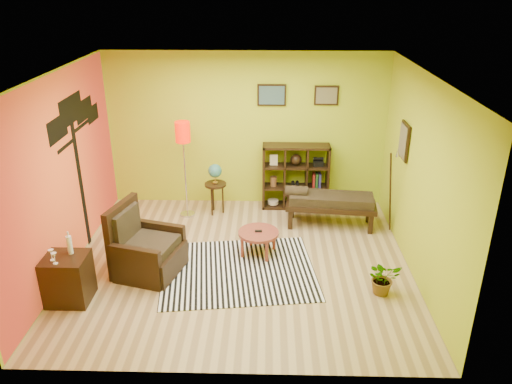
{
  "coord_description": "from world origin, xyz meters",
  "views": [
    {
      "loc": [
        0.41,
        -6.41,
        3.97
      ],
      "look_at": [
        0.23,
        0.28,
        1.05
      ],
      "focal_mm": 35.0,
      "sensor_mm": 36.0,
      "label": 1
    }
  ],
  "objects_px": {
    "armchair": "(145,252)",
    "globe_table": "(215,176)",
    "side_cabinet": "(68,278)",
    "potted_plant": "(383,281)",
    "cube_shelf": "(296,177)",
    "bench": "(328,201)",
    "coffee_table": "(258,235)",
    "floor_lamp": "(183,141)"
  },
  "relations": [
    {
      "from": "floor_lamp",
      "to": "bench",
      "type": "relative_size",
      "value": 1.1
    },
    {
      "from": "side_cabinet",
      "to": "cube_shelf",
      "type": "height_order",
      "value": "cube_shelf"
    },
    {
      "from": "side_cabinet",
      "to": "bench",
      "type": "bearing_deg",
      "value": 31.84
    },
    {
      "from": "cube_shelf",
      "to": "armchair",
      "type": "bearing_deg",
      "value": -135.11
    },
    {
      "from": "cube_shelf",
      "to": "bench",
      "type": "relative_size",
      "value": 0.77
    },
    {
      "from": "side_cabinet",
      "to": "coffee_table",
      "type": "bearing_deg",
      "value": 27.11
    },
    {
      "from": "armchair",
      "to": "side_cabinet",
      "type": "bearing_deg",
      "value": -139.26
    },
    {
      "from": "armchair",
      "to": "side_cabinet",
      "type": "relative_size",
      "value": 1.08
    },
    {
      "from": "cube_shelf",
      "to": "potted_plant",
      "type": "relative_size",
      "value": 2.51
    },
    {
      "from": "globe_table",
      "to": "cube_shelf",
      "type": "relative_size",
      "value": 0.78
    },
    {
      "from": "bench",
      "to": "potted_plant",
      "type": "xyz_separation_m",
      "value": [
        0.54,
        -1.99,
        -0.26
      ]
    },
    {
      "from": "globe_table",
      "to": "bench",
      "type": "height_order",
      "value": "globe_table"
    },
    {
      "from": "coffee_table",
      "to": "cube_shelf",
      "type": "relative_size",
      "value": 0.52
    },
    {
      "from": "cube_shelf",
      "to": "potted_plant",
      "type": "height_order",
      "value": "cube_shelf"
    },
    {
      "from": "coffee_table",
      "to": "globe_table",
      "type": "relative_size",
      "value": 0.66
    },
    {
      "from": "coffee_table",
      "to": "floor_lamp",
      "type": "xyz_separation_m",
      "value": [
        -1.31,
        1.32,
        1.07
      ]
    },
    {
      "from": "armchair",
      "to": "cube_shelf",
      "type": "relative_size",
      "value": 0.87
    },
    {
      "from": "coffee_table",
      "to": "globe_table",
      "type": "height_order",
      "value": "globe_table"
    },
    {
      "from": "side_cabinet",
      "to": "potted_plant",
      "type": "relative_size",
      "value": 2.02
    },
    {
      "from": "cube_shelf",
      "to": "side_cabinet",
      "type": "bearing_deg",
      "value": -136.18
    },
    {
      "from": "armchair",
      "to": "potted_plant",
      "type": "relative_size",
      "value": 2.19
    },
    {
      "from": "side_cabinet",
      "to": "globe_table",
      "type": "bearing_deg",
      "value": 58.18
    },
    {
      "from": "side_cabinet",
      "to": "globe_table",
      "type": "relative_size",
      "value": 1.03
    },
    {
      "from": "coffee_table",
      "to": "bench",
      "type": "distance_m",
      "value": 1.54
    },
    {
      "from": "armchair",
      "to": "globe_table",
      "type": "xyz_separation_m",
      "value": [
        0.83,
        1.96,
        0.39
      ]
    },
    {
      "from": "cube_shelf",
      "to": "bench",
      "type": "height_order",
      "value": "cube_shelf"
    },
    {
      "from": "coffee_table",
      "to": "cube_shelf",
      "type": "xyz_separation_m",
      "value": [
        0.65,
        1.73,
        0.27
      ]
    },
    {
      "from": "potted_plant",
      "to": "armchair",
      "type": "bearing_deg",
      "value": 172.11
    },
    {
      "from": "floor_lamp",
      "to": "globe_table",
      "type": "height_order",
      "value": "floor_lamp"
    },
    {
      "from": "armchair",
      "to": "globe_table",
      "type": "height_order",
      "value": "armchair"
    },
    {
      "from": "side_cabinet",
      "to": "bench",
      "type": "height_order",
      "value": "side_cabinet"
    },
    {
      "from": "globe_table",
      "to": "potted_plant",
      "type": "height_order",
      "value": "globe_table"
    },
    {
      "from": "coffee_table",
      "to": "potted_plant",
      "type": "xyz_separation_m",
      "value": [
        1.7,
        -1.0,
        -0.14
      ]
    },
    {
      "from": "side_cabinet",
      "to": "floor_lamp",
      "type": "xyz_separation_m",
      "value": [
        1.16,
        2.59,
        1.07
      ]
    },
    {
      "from": "side_cabinet",
      "to": "armchair",
      "type": "bearing_deg",
      "value": 40.74
    },
    {
      "from": "globe_table",
      "to": "bench",
      "type": "xyz_separation_m",
      "value": [
        1.96,
        -0.43,
        -0.26
      ]
    },
    {
      "from": "coffee_table",
      "to": "side_cabinet",
      "type": "relative_size",
      "value": 0.64
    },
    {
      "from": "potted_plant",
      "to": "cube_shelf",
      "type": "bearing_deg",
      "value": 111.1
    },
    {
      "from": "floor_lamp",
      "to": "globe_table",
      "type": "distance_m",
      "value": 0.86
    },
    {
      "from": "bench",
      "to": "side_cabinet",
      "type": "bearing_deg",
      "value": -148.16
    },
    {
      "from": "side_cabinet",
      "to": "potted_plant",
      "type": "height_order",
      "value": "side_cabinet"
    },
    {
      "from": "floor_lamp",
      "to": "globe_table",
      "type": "xyz_separation_m",
      "value": [
        0.51,
        0.1,
        -0.69
      ]
    }
  ]
}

